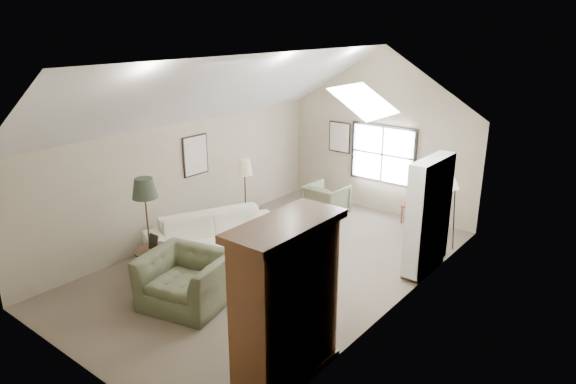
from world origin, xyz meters
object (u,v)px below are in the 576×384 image
Objects in this scene: sofa at (216,235)px; armchair_near at (186,280)px; armoire at (286,302)px; armchair_far at (326,201)px; coffee_table at (243,265)px; side_table at (156,267)px; side_chair at (413,202)px.

armchair_near is at bearing -123.73° from sofa.
armoire is 5.97m from armchair_far.
armchair_far is 1.12× the size of coffee_table.
side_table is at bearing -151.98° from sofa.
sofa is at bearing 107.70° from armchair_near.
armchair_near is (-2.42, 0.40, -0.66)m from armoire.
coffee_table is 1.17× the size of side_table.
coffee_table is 4.58m from side_chair.
sofa is at bearing 80.01° from armchair_far.
sofa is 3.42× the size of coffee_table.
sofa is 2.01m from armchair_near.
armchair_far is 0.88× the size of side_chair.
side_table is (0.10, -1.60, -0.06)m from sofa.
coffee_table is at bearing 144.27° from armoire.
side_chair is at bearing -6.41° from sofa.
sofa reaches higher than side_table.
armoire is 0.81× the size of sofa.
coffee_table is (1.09, -0.39, -0.19)m from sofa.
armoire is 3.50m from side_table.
side_chair is (2.28, 5.59, 0.17)m from side_table.
armchair_far is at bearing -153.38° from side_chair.
armoire is at bearing -23.57° from armchair_near.
side_chair reaches higher than armchair_near.
coffee_table is at bearing 50.68° from side_table.
armoire is 2.16× the size of side_chair.
coffee_table is 1.57m from side_table.
armchair_near is 0.97m from side_table.
armchair_far is (0.60, 3.07, 0.01)m from sofa.
armchair_far is 1.31× the size of side_table.
armoire reaches higher than side_table.
armoire is 1.62× the size of armchair_near.
armchair_far is at bearing 98.13° from coffee_table.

